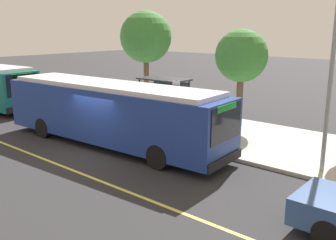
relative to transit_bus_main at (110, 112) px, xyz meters
name	(u,v)px	position (x,y,z in m)	size (l,w,h in m)	color
ground_plane	(100,151)	(0.35, -1.01, -1.62)	(120.00, 120.00, 0.00)	#2B2B2D
sidewalk_curb	(183,125)	(0.35, 4.99, -1.54)	(44.00, 6.40, 0.15)	#B7B2A8
lane_stripe_center	(57,164)	(0.35, -3.21, -1.61)	(36.00, 0.14, 0.01)	#E0D64C
transit_bus_main	(110,112)	(0.00, 0.00, 0.00)	(12.33, 3.25, 2.95)	navy
bus_shelter	(163,90)	(-1.06, 4.95, 0.30)	(2.90, 1.60, 2.48)	#333338
waiting_bench	(168,112)	(-0.78, 4.99, -0.99)	(1.60, 0.48, 0.95)	brown
route_sign_post	(176,101)	(1.72, 2.71, 0.34)	(0.44, 0.08, 2.80)	#333338
pedestrian_commuter	(141,107)	(-1.35, 3.39, -0.50)	(0.24, 0.40, 1.69)	#282D47
street_tree_upstreet	(241,56)	(2.91, 6.72, 2.30)	(2.81, 2.81, 5.21)	brown
street_tree_downstreet	(146,37)	(-4.76, 7.41, 3.17)	(3.44, 3.44, 6.39)	brown
utility_pole	(330,86)	(8.87, 2.70, 1.73)	(0.16, 0.16, 6.40)	gray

